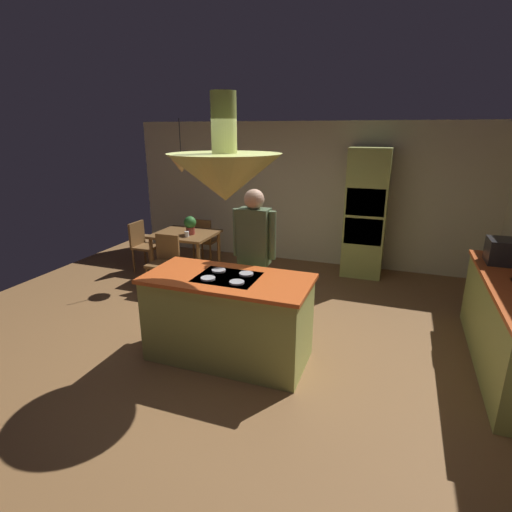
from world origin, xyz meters
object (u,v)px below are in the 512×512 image
(chair_at_corner, at_px, (142,243))
(potted_plant_on_table, at_px, (190,224))
(oven_tower, at_px, (366,213))
(dining_table, at_px, (186,239))
(chair_facing_island, at_px, (165,259))
(chair_by_back_wall, at_px, (204,238))
(kitchen_island, at_px, (228,317))
(person_at_island, at_px, (254,252))
(microwave_on_counter, at_px, (509,252))
(cup_on_table, at_px, (187,234))

(chair_at_corner, relative_size, potted_plant_on_table, 2.90)
(oven_tower, relative_size, chair_at_corner, 2.46)
(dining_table, distance_m, chair_facing_island, 0.67)
(dining_table, xyz_separation_m, chair_by_back_wall, (0.00, 0.65, -0.15))
(chair_facing_island, bearing_deg, kitchen_island, -40.37)
(oven_tower, bearing_deg, person_at_island, -112.55)
(oven_tower, bearing_deg, dining_table, -157.79)
(chair_by_back_wall, xyz_separation_m, potted_plant_on_table, (0.13, -0.70, 0.42))
(kitchen_island, distance_m, microwave_on_counter, 3.26)
(dining_table, distance_m, person_at_island, 2.27)
(person_at_island, distance_m, potted_plant_on_table, 2.11)
(person_at_island, relative_size, potted_plant_on_table, 5.87)
(dining_table, distance_m, cup_on_table, 0.31)
(cup_on_table, relative_size, microwave_on_counter, 0.20)
(chair_at_corner, distance_m, potted_plant_on_table, 1.09)
(microwave_on_counter, bearing_deg, chair_at_corner, 173.57)
(potted_plant_on_table, bearing_deg, chair_facing_island, -101.99)
(chair_facing_island, xyz_separation_m, chair_by_back_wall, (0.00, 1.31, 0.00))
(potted_plant_on_table, relative_size, microwave_on_counter, 0.65)
(chair_at_corner, bearing_deg, person_at_island, -118.25)
(dining_table, bearing_deg, person_at_island, -38.85)
(dining_table, height_order, microwave_on_counter, microwave_on_counter)
(oven_tower, xyz_separation_m, person_at_island, (-1.06, -2.55, -0.05))
(person_at_island, xyz_separation_m, cup_on_table, (-1.59, 1.19, -0.21))
(dining_table, xyz_separation_m, cup_on_table, (0.16, -0.22, 0.15))
(oven_tower, xyz_separation_m, chair_facing_island, (-2.80, -1.80, -0.56))
(oven_tower, height_order, chair_facing_island, oven_tower)
(chair_facing_island, xyz_separation_m, potted_plant_on_table, (0.13, 0.61, 0.42))
(dining_table, height_order, person_at_island, person_at_island)
(potted_plant_on_table, height_order, microwave_on_counter, microwave_on_counter)
(kitchen_island, height_order, microwave_on_counter, microwave_on_counter)
(cup_on_table, height_order, microwave_on_counter, microwave_on_counter)
(person_at_island, height_order, cup_on_table, person_at_island)
(chair_at_corner, distance_m, microwave_on_counter, 5.47)
(dining_table, relative_size, potted_plant_on_table, 3.28)
(kitchen_island, distance_m, chair_facing_island, 2.23)
(potted_plant_on_table, bearing_deg, microwave_on_counter, -7.26)
(chair_at_corner, bearing_deg, chair_by_back_wall, -53.04)
(chair_by_back_wall, relative_size, chair_at_corner, 1.00)
(potted_plant_on_table, bearing_deg, oven_tower, 24.03)
(potted_plant_on_table, bearing_deg, chair_at_corner, 177.25)
(chair_facing_island, height_order, cup_on_table, chair_facing_island)
(person_at_island, distance_m, chair_facing_island, 1.97)
(dining_table, distance_m, chair_by_back_wall, 0.67)
(person_at_island, height_order, chair_at_corner, person_at_island)
(chair_facing_island, bearing_deg, dining_table, 90.00)
(kitchen_island, height_order, potted_plant_on_table, potted_plant_on_table)
(kitchen_island, bearing_deg, potted_plant_on_table, 127.44)
(oven_tower, distance_m, chair_at_corner, 3.89)
(chair_facing_island, distance_m, potted_plant_on_table, 0.75)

